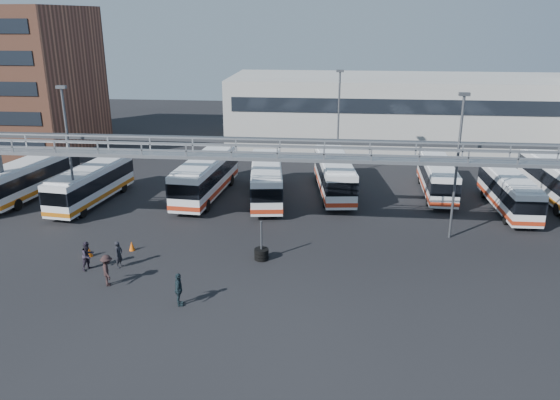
# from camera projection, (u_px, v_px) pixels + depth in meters

# --- Properties ---
(ground) EXTENTS (140.00, 140.00, 0.00)m
(ground) POSITION_uv_depth(u_px,v_px,m) (270.00, 274.00, 33.31)
(ground) COLOR black
(ground) RESTS_ON ground
(gantry) EXTENTS (51.40, 5.15, 7.10)m
(gantry) POSITION_uv_depth(u_px,v_px,m) (280.00, 162.00, 37.07)
(gantry) COLOR gray
(gantry) RESTS_ON ground
(apartment_building) EXTENTS (18.00, 15.00, 16.00)m
(apartment_building) POSITION_uv_depth(u_px,v_px,m) (5.00, 80.00, 62.19)
(apartment_building) COLOR #91553D
(apartment_building) RESTS_ON ground
(warehouse) EXTENTS (42.00, 14.00, 8.00)m
(warehouse) POSITION_uv_depth(u_px,v_px,m) (403.00, 110.00, 66.71)
(warehouse) COLOR #9E9E99
(warehouse) RESTS_ON ground
(light_pole_left) EXTENTS (0.70, 0.35, 10.21)m
(light_pole_left) POSITION_uv_depth(u_px,v_px,m) (69.00, 147.00, 40.50)
(light_pole_left) COLOR #4C4F54
(light_pole_left) RESTS_ON ground
(light_pole_mid) EXTENTS (0.70, 0.35, 10.21)m
(light_pole_mid) POSITION_uv_depth(u_px,v_px,m) (458.00, 159.00, 36.94)
(light_pole_mid) COLOR #4C4F54
(light_pole_mid) RESTS_ON ground
(light_pole_back) EXTENTS (0.70, 0.35, 10.21)m
(light_pole_back) POSITION_uv_depth(u_px,v_px,m) (338.00, 118.00, 51.82)
(light_pole_back) COLOR #4C4F54
(light_pole_back) RESTS_ON ground
(bus_0) EXTENTS (3.98, 11.05, 3.28)m
(bus_0) POSITION_uv_depth(u_px,v_px,m) (31.00, 176.00, 46.96)
(bus_0) COLOR silver
(bus_0) RESTS_ON ground
(bus_1) EXTENTS (3.61, 10.57, 3.14)m
(bus_1) POSITION_uv_depth(u_px,v_px,m) (91.00, 183.00, 45.27)
(bus_1) COLOR silver
(bus_1) RESTS_ON ground
(bus_3) EXTENTS (3.61, 11.70, 3.50)m
(bus_3) POSITION_uv_depth(u_px,v_px,m) (206.00, 175.00, 46.83)
(bus_3) COLOR silver
(bus_3) RESTS_ON ground
(bus_4) EXTENTS (3.84, 11.05, 3.29)m
(bus_4) POSITION_uv_depth(u_px,v_px,m) (266.00, 179.00, 46.17)
(bus_4) COLOR silver
(bus_4) RESTS_ON ground
(bus_5) EXTENTS (3.85, 11.23, 3.34)m
(bus_5) POSITION_uv_depth(u_px,v_px,m) (334.00, 174.00, 47.60)
(bus_5) COLOR silver
(bus_5) RESTS_ON ground
(bus_7) EXTENTS (2.72, 10.17, 3.06)m
(bus_7) POSITION_uv_depth(u_px,v_px,m) (437.00, 176.00, 47.56)
(bus_7) COLOR silver
(bus_7) RESTS_ON ground
(bus_8) EXTENTS (2.43, 9.99, 3.03)m
(bus_8) POSITION_uv_depth(u_px,v_px,m) (509.00, 191.00, 43.58)
(bus_8) COLOR silver
(bus_8) RESTS_ON ground
(bus_9) EXTENTS (2.92, 11.46, 3.46)m
(bus_9) POSITION_uv_depth(u_px,v_px,m) (557.00, 180.00, 45.68)
(bus_9) COLOR silver
(bus_9) RESTS_ON ground
(pedestrian_a) EXTENTS (0.50, 0.69, 1.74)m
(pedestrian_a) POSITION_uv_depth(u_px,v_px,m) (119.00, 254.00, 33.94)
(pedestrian_a) COLOR black
(pedestrian_a) RESTS_ON ground
(pedestrian_b) EXTENTS (1.00, 1.10, 1.83)m
(pedestrian_b) POSITION_uv_depth(u_px,v_px,m) (88.00, 256.00, 33.64)
(pedestrian_b) COLOR #2A2331
(pedestrian_b) RESTS_ON ground
(pedestrian_c) EXTENTS (1.19, 1.41, 1.89)m
(pedestrian_c) POSITION_uv_depth(u_px,v_px,m) (107.00, 270.00, 31.63)
(pedestrian_c) COLOR black
(pedestrian_c) RESTS_ON ground
(pedestrian_d) EXTENTS (0.72, 1.19, 1.89)m
(pedestrian_d) POSITION_uv_depth(u_px,v_px,m) (179.00, 290.00, 29.41)
(pedestrian_d) COLOR #1B2A31
(pedestrian_d) RESTS_ON ground
(cone_left) EXTENTS (0.61, 0.61, 0.79)m
(cone_left) POSITION_uv_depth(u_px,v_px,m) (88.00, 251.00, 35.60)
(cone_left) COLOR #D7560B
(cone_left) RESTS_ON ground
(cone_right) EXTENTS (0.52, 0.52, 0.64)m
(cone_right) POSITION_uv_depth(u_px,v_px,m) (132.00, 246.00, 36.55)
(cone_right) COLOR #D7560B
(cone_right) RESTS_ON ground
(tire_stack) EXTENTS (0.93, 0.93, 2.65)m
(tire_stack) POSITION_uv_depth(u_px,v_px,m) (261.00, 253.00, 35.14)
(tire_stack) COLOR black
(tire_stack) RESTS_ON ground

